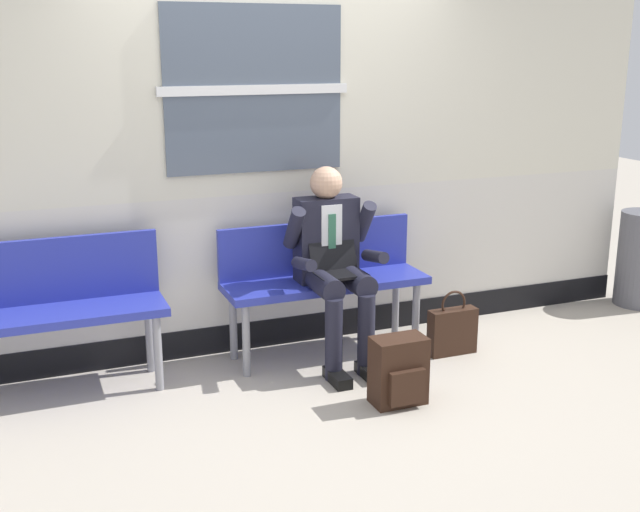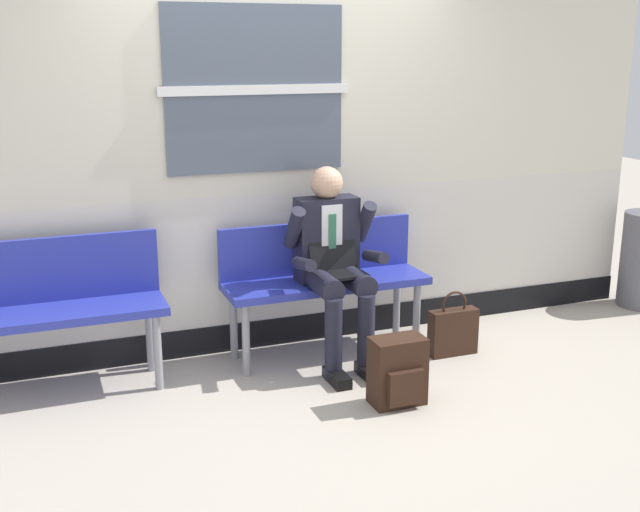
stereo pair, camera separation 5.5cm
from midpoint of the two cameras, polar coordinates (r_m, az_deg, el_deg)
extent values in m
plane|color=#B2A899|center=(5.00, -1.30, -8.68)|extent=(18.00, 18.00, 0.00)
cube|color=beige|center=(5.17, -3.96, 15.33)|extent=(5.74, 0.12, 1.93)
cube|color=beige|center=(5.35, -3.69, 0.10)|extent=(5.74, 0.12, 0.88)
cube|color=black|center=(5.52, -3.60, -5.30)|extent=(5.74, 0.14, 0.19)
cube|color=#4C5666|center=(5.07, -5.10, 12.01)|extent=(1.17, 0.02, 1.05)
cube|color=silver|center=(5.06, -5.07, 12.01)|extent=(1.25, 0.03, 0.06)
cube|color=#28339E|center=(5.15, 0.13, -1.98)|extent=(1.36, 0.42, 0.05)
cube|color=#28339E|center=(5.26, -0.60, 0.65)|extent=(1.36, 0.04, 0.35)
cylinder|color=gray|center=(4.92, -5.74, -6.15)|extent=(0.05, 0.05, 0.48)
cylinder|color=gray|center=(5.20, -6.66, -5.02)|extent=(0.05, 0.05, 0.48)
cylinder|color=gray|center=(5.35, 6.72, -4.41)|extent=(0.05, 0.05, 0.48)
cylinder|color=gray|center=(5.60, 5.27, -3.47)|extent=(0.05, 0.05, 0.48)
cube|color=#28339E|center=(4.82, -18.51, -4.02)|extent=(1.17, 0.42, 0.05)
cube|color=#28339E|center=(4.93, -18.86, -0.94)|extent=(1.17, 0.04, 0.39)
cylinder|color=gray|center=(4.82, -12.08, -6.92)|extent=(0.05, 0.05, 0.48)
cylinder|color=gray|center=(5.09, -12.67, -5.72)|extent=(0.05, 0.05, 0.48)
cylinder|color=#1E1E2D|center=(4.91, -0.15, -2.01)|extent=(0.15, 0.40, 0.15)
cylinder|color=#1E1E2D|center=(4.84, 0.69, -6.12)|extent=(0.11, 0.11, 0.53)
cube|color=black|center=(4.88, 0.95, -8.87)|extent=(0.10, 0.26, 0.07)
cylinder|color=#1E1E2D|center=(4.99, 2.20, -1.74)|extent=(0.15, 0.40, 0.15)
cylinder|color=#1E1E2D|center=(4.93, 3.07, -5.77)|extent=(0.11, 0.11, 0.53)
cube|color=black|center=(4.96, 3.32, -8.47)|extent=(0.10, 0.26, 0.07)
cube|color=#1E1E2D|center=(5.07, 0.13, 1.26)|extent=(0.40, 0.18, 0.55)
cube|color=silver|center=(4.98, 0.54, 1.57)|extent=(0.14, 0.01, 0.39)
cube|color=#2D664C|center=(4.98, 0.57, 1.22)|extent=(0.05, 0.01, 0.33)
sphere|color=tan|center=(5.00, 0.14, 5.37)|extent=(0.21, 0.21, 0.21)
cylinder|color=#1E1E2D|center=(4.90, -2.17, 2.07)|extent=(0.09, 0.25, 0.30)
cylinder|color=#1E1E2D|center=(4.80, -1.46, -0.60)|extent=(0.08, 0.27, 0.12)
cylinder|color=#1E1E2D|center=(5.08, 2.95, 2.52)|extent=(0.09, 0.25, 0.30)
cylinder|color=#1E1E2D|center=(4.98, 3.73, -0.04)|extent=(0.08, 0.27, 0.12)
cube|color=black|center=(4.91, 1.18, -1.35)|extent=(0.31, 0.22, 0.02)
cube|color=black|center=(4.99, 0.60, 0.25)|extent=(0.31, 0.08, 0.21)
cube|color=#331E14|center=(4.58, 5.40, -8.32)|extent=(0.31, 0.18, 0.40)
cube|color=#331E14|center=(4.51, 6.04, -9.55)|extent=(0.22, 0.04, 0.20)
cube|color=#331E14|center=(5.34, 9.35, -5.48)|extent=(0.34, 0.10, 0.32)
torus|color=#331E14|center=(5.28, 9.44, -3.47)|extent=(0.18, 0.02, 0.18)
camera|label=1|loc=(0.03, -90.33, -0.09)|focal=43.78mm
camera|label=2|loc=(0.03, 89.67, 0.09)|focal=43.78mm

